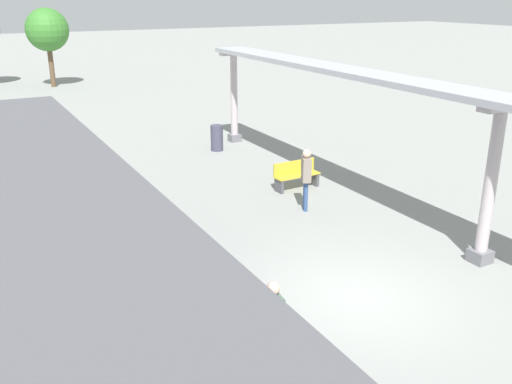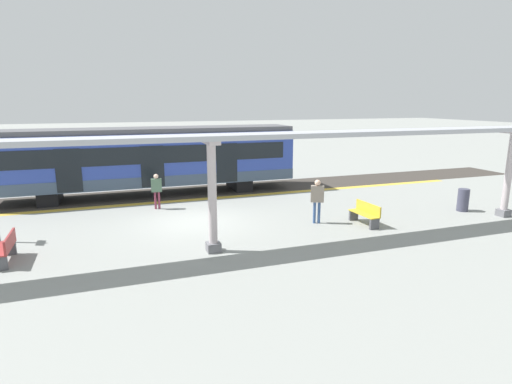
{
  "view_description": "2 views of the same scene",
  "coord_description": "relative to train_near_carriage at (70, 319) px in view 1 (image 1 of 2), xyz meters",
  "views": [
    {
      "loc": [
        -6.45,
        -7.83,
        5.79
      ],
      "look_at": [
        -0.11,
        3.93,
        1.06
      ],
      "focal_mm": 39.49,
      "sensor_mm": 36.0,
      "label": 1
    },
    {
      "loc": [
        15.75,
        -2.88,
        4.74
      ],
      "look_at": [
        1.82,
        2.01,
        1.47
      ],
      "focal_mm": 28.47,
      "sensor_mm": 36.0,
      "label": 2
    }
  ],
  "objects": [
    {
      "name": "tactile_edge_strip",
      "position": [
        1.82,
        1.18,
        -1.83
      ],
      "size": [
        0.45,
        32.18,
        0.01
      ],
      "primitive_type": "cube",
      "color": "gold",
      "rests_on": "ground"
    },
    {
      "name": "canopy_beam",
      "position": [
        9.11,
        1.25,
        1.86
      ],
      "size": [
        1.2,
        25.77,
        0.16
      ],
      "primitive_type": "cube",
      "color": "#A8AAB2",
      "rests_on": "canopy_pillar_nearest"
    },
    {
      "name": "trash_bin",
      "position": [
        7.87,
        12.77,
        -1.34
      ],
      "size": [
        0.48,
        0.48,
        1.0
      ],
      "primitive_type": "cylinder",
      "color": "#3F4052",
      "rests_on": "ground"
    },
    {
      "name": "canopy_pillar_third",
      "position": [
        9.11,
        13.74,
        -0.0
      ],
      "size": [
        1.1,
        0.44,
        3.61
      ],
      "color": "slate",
      "rests_on": "ground"
    },
    {
      "name": "ground_plane",
      "position": [
        5.58,
        1.18,
        -1.84
      ],
      "size": [
        176.0,
        176.0,
        0.0
      ],
      "primitive_type": "plane",
      "color": "gray"
    },
    {
      "name": "passenger_waiting_near_edge",
      "position": [
        3.01,
        -0.02,
        -0.83
      ],
      "size": [
        0.26,
        0.48,
        1.61
      ],
      "color": "brown",
      "rests_on": "ground"
    },
    {
      "name": "trackbed",
      "position": [
        -0.01,
        1.18,
        -1.83
      ],
      "size": [
        3.2,
        44.18,
        0.01
      ],
      "primitive_type": "cube",
      "color": "#38332D",
      "rests_on": "ground"
    },
    {
      "name": "canopy_pillar_second",
      "position": [
        9.11,
        1.12,
        -0.0
      ],
      "size": [
        1.1,
        0.44,
        3.61
      ],
      "color": "slate",
      "rests_on": "ground"
    },
    {
      "name": "passenger_by_the_benches",
      "position": [
        7.4,
        5.76,
        -0.73
      ],
      "size": [
        0.43,
        0.56,
        1.77
      ],
      "color": "#314D7F",
      "rests_on": "ground"
    },
    {
      "name": "bench_mid_platform",
      "position": [
        8.18,
        7.5,
        -1.39
      ],
      "size": [
        1.52,
        0.51,
        0.86
      ],
      "color": "gold",
      "rests_on": "ground"
    },
    {
      "name": "train_near_carriage",
      "position": [
        0.0,
        0.0,
        0.0
      ],
      "size": [
        2.65,
        14.94,
        3.48
      ],
      "color": "#2B429D",
      "rests_on": "ground"
    },
    {
      "name": "tree_left_background",
      "position": [
        5.05,
        32.33,
        1.74
      ],
      "size": [
        2.7,
        2.7,
        4.96
      ],
      "color": "brown",
      "rests_on": "ground"
    }
  ]
}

